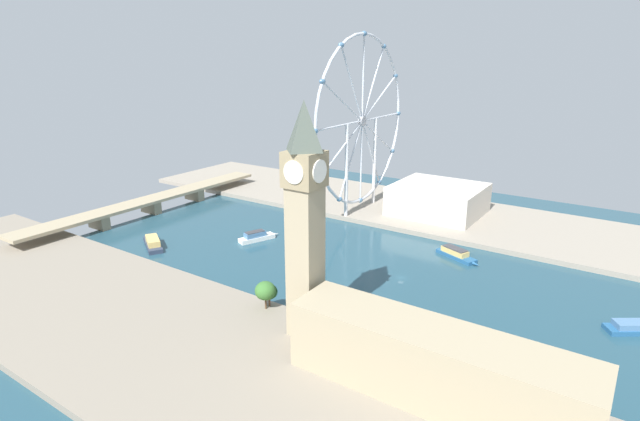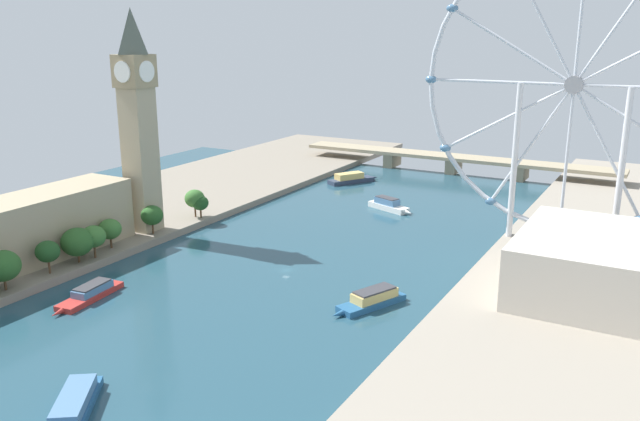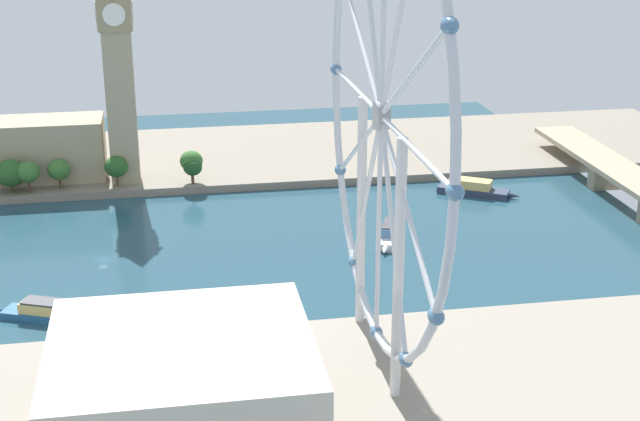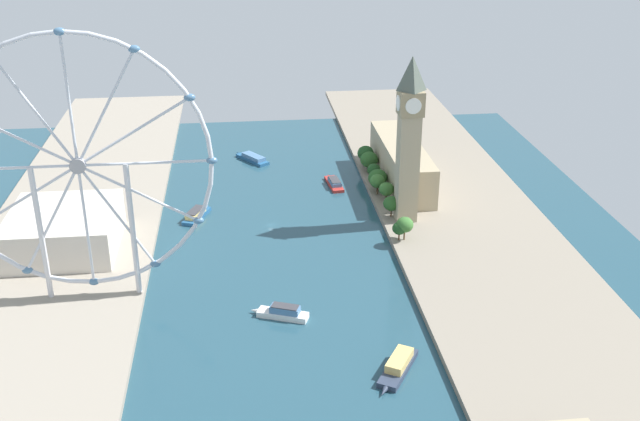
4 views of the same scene
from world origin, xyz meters
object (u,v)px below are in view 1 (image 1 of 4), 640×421
Objects in this scene: riverside_hall at (438,199)px; tour_boat_4 at (456,254)px; tour_boat_1 at (481,345)px; ferris_wheel at (362,122)px; parliament_block at (434,365)px; tour_boat_2 at (153,243)px; tour_boat_3 at (257,237)px; river_bridge at (150,202)px; clock_tower at (305,219)px.

tour_boat_4 is at bearing -150.31° from riverside_hall.
ferris_wheel is at bearing 128.54° from tour_boat_1.
riverside_hall is 2.07× the size of tour_boat_4.
tour_boat_2 is (40.17, 187.36, -12.44)m from parliament_block.
tour_boat_4 is (40.83, -108.39, -0.14)m from tour_boat_3.
riverside_hall is (186.09, 71.62, -2.06)m from parliament_block.
tour_boat_3 reaches higher than tour_boat_1.
river_bridge is 7.50× the size of tour_boat_3.
clock_tower is at bearing -174.83° from riverside_hall.
tour_boat_2 is at bearing 77.90° from parliament_block.
clock_tower is 82.06m from tour_boat_1.
river_bridge is at bearing 164.03° from tour_boat_1.
clock_tower is at bearing -108.17° from tour_boat_3.
clock_tower is at bearing -77.14° from tour_boat_4.
ferris_wheel is 2.08× the size of riverside_hall.
tour_boat_1 is at bearing -135.07° from ferris_wheel.
ferris_wheel is at bearing -56.17° from river_bridge.
parliament_block is 209.16m from ferris_wheel.
tour_boat_4 is at bearing -48.07° from tour_boat_3.
tour_boat_2 is at bearing 151.48° from ferris_wheel.
riverside_hall is at bearing 142.59° from tour_boat_4.
tour_boat_3 is at bearing 157.97° from tour_boat_1.
riverside_hall reaches higher than tour_boat_3.
tour_boat_1 is at bearing -41.78° from tour_boat_4.
parliament_block is (-9.29, -55.62, -34.71)m from clock_tower.
parliament_block is 42.88m from tour_boat_1.
clock_tower is 3.00× the size of tour_boat_2.
riverside_hall is at bearing -13.49° from tour_boat_3.
parliament_block is at bearing -143.86° from ferris_wheel.
tour_boat_2 is at bearing -128.55° from tour_boat_4.
tour_boat_4 is at bearing -10.04° from clock_tower.
tour_boat_2 is at bearing 141.58° from riverside_hall.
ferris_wheel is 4.60× the size of tour_boat_3.
tour_boat_3 is (-82.29, 23.99, -61.25)m from ferris_wheel.
parliament_block is 0.49× the size of river_bridge.
ferris_wheel is at bearing 176.74° from tour_boat_4.
tour_boat_2 is (-0.57, 190.65, 0.53)m from tour_boat_1.
parliament_block is 3.21× the size of tour_boat_1.
riverside_hall is (176.80, 16.00, -36.78)m from clock_tower.
riverside_hall is 186.54m from tour_boat_2.
tour_boat_3 is (41.80, -43.44, 0.02)m from tour_boat_2.
riverside_hall is 2.22× the size of tour_boat_3.
parliament_block is 256.00m from river_bridge.
parliament_block is 3.71× the size of tour_boat_3.
tour_boat_3 reaches higher than tour_boat_2.
tour_boat_3 reaches higher than tour_boat_4.
parliament_block is 128.45m from tour_boat_4.
ferris_wheel is at bearing -87.72° from tour_boat_2.
river_bridge reaches higher than tour_boat_1.
ferris_wheel is 73.49m from riverside_hall.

